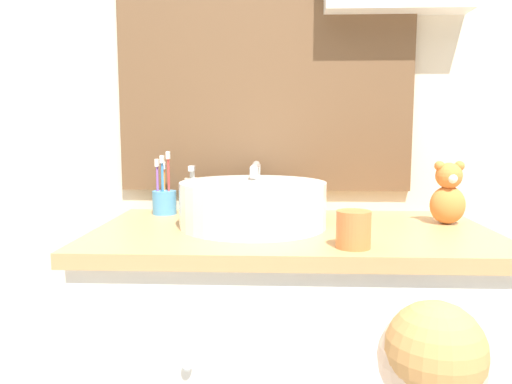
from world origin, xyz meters
The scene contains 6 objects.
wall_back centered at (0.01, 0.62, 1.29)m, with size 3.20×0.18×2.50m.
sink_basin centered at (-0.10, 0.34, 0.93)m, with size 0.38×0.43×0.16m.
toothbrush_holder centered at (-0.38, 0.51, 0.91)m, with size 0.07×0.07×0.19m.
soap_dispenser centered at (-0.29, 0.52, 0.92)m, with size 0.05×0.05×0.15m.
teddy_bear centered at (0.42, 0.39, 0.94)m, with size 0.09×0.08×0.17m.
drinking_cup centered at (0.13, 0.11, 0.90)m, with size 0.07×0.07×0.08m, color orange.
Camera 1 is at (-0.04, -0.95, 1.12)m, focal length 35.00 mm.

